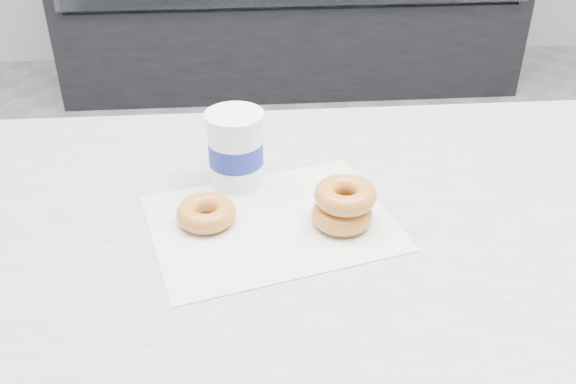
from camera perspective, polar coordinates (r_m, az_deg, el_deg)
name	(u,v)px	position (r m, az deg, el deg)	size (l,w,h in m)	color
ground	(348,348)	(1.99, 5.32, -13.68)	(5.00, 5.00, 0.00)	gray
wax_paper	(272,222)	(0.93, -1.47, -2.72)	(0.34, 0.26, 0.00)	silver
donut_single	(206,213)	(0.93, -7.27, -1.85)	(0.09, 0.09, 0.03)	orange
donut_stack	(344,205)	(0.91, 4.96, -1.15)	(0.12, 0.12, 0.06)	orange
coffee_cup	(236,148)	(0.99, -4.66, 3.90)	(0.09, 0.09, 0.12)	white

